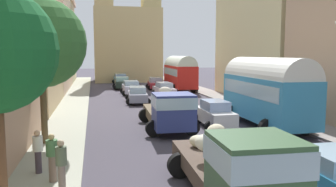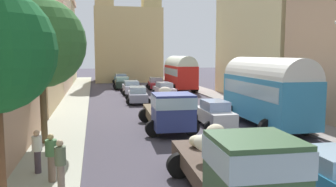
{
  "view_description": "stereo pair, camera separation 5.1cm",
  "coord_description": "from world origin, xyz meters",
  "px_view_note": "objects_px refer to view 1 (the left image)",
  "views": [
    {
      "loc": [
        -5.5,
        -3.26,
        4.47
      ],
      "look_at": [
        0.0,
        21.84,
        1.48
      ],
      "focal_mm": 36.4,
      "sensor_mm": 36.0,
      "label": 1
    },
    {
      "loc": [
        -5.45,
        -3.27,
        4.47
      ],
      "look_at": [
        0.0,
        21.84,
        1.48
      ],
      "focal_mm": 36.4,
      "sensor_mm": 36.0,
      "label": 2
    }
  ],
  "objects_px": {
    "cargo_truck_0": "(235,167)",
    "pedestrian_3": "(61,163)",
    "car_3": "(120,79)",
    "pedestrian_0": "(52,156)",
    "car_1": "(131,88)",
    "car_2": "(122,83)",
    "parked_bus_1": "(180,71)",
    "car_6": "(164,89)",
    "car_5": "(215,114)",
    "car_0": "(137,95)",
    "car_4": "(333,177)",
    "parked_bus_0": "(266,89)",
    "cargo_truck_1": "(169,110)",
    "pedestrian_1": "(38,150)",
    "car_7": "(155,83)"
  },
  "relations": [
    {
      "from": "cargo_truck_0",
      "to": "pedestrian_3",
      "type": "bearing_deg",
      "value": 154.41
    },
    {
      "from": "cargo_truck_0",
      "to": "car_3",
      "type": "bearing_deg",
      "value": 89.96
    },
    {
      "from": "pedestrian_0",
      "to": "pedestrian_3",
      "type": "relative_size",
      "value": 1.03
    },
    {
      "from": "car_1",
      "to": "car_2",
      "type": "height_order",
      "value": "car_2"
    },
    {
      "from": "parked_bus_1",
      "to": "car_6",
      "type": "height_order",
      "value": "parked_bus_1"
    },
    {
      "from": "car_3",
      "to": "car_5",
      "type": "xyz_separation_m",
      "value": [
        3.32,
        -31.5,
        0.04
      ]
    },
    {
      "from": "car_0",
      "to": "car_6",
      "type": "height_order",
      "value": "car_6"
    },
    {
      "from": "car_4",
      "to": "car_6",
      "type": "xyz_separation_m",
      "value": [
        0.32,
        26.41,
        -0.05
      ]
    },
    {
      "from": "parked_bus_0",
      "to": "car_4",
      "type": "relative_size",
      "value": 2.21
    },
    {
      "from": "cargo_truck_0",
      "to": "cargo_truck_1",
      "type": "relative_size",
      "value": 0.98
    },
    {
      "from": "car_5",
      "to": "pedestrian_1",
      "type": "height_order",
      "value": "pedestrian_1"
    },
    {
      "from": "car_5",
      "to": "car_7",
      "type": "height_order",
      "value": "car_5"
    },
    {
      "from": "car_1",
      "to": "car_0",
      "type": "bearing_deg",
      "value": -91.09
    },
    {
      "from": "cargo_truck_1",
      "to": "car_1",
      "type": "distance_m",
      "value": 18.44
    },
    {
      "from": "car_5",
      "to": "pedestrian_1",
      "type": "bearing_deg",
      "value": -144.09
    },
    {
      "from": "cargo_truck_1",
      "to": "car_2",
      "type": "distance_m",
      "value": 24.69
    },
    {
      "from": "car_6",
      "to": "car_2",
      "type": "bearing_deg",
      "value": 112.93
    },
    {
      "from": "parked_bus_0",
      "to": "cargo_truck_1",
      "type": "height_order",
      "value": "parked_bus_0"
    },
    {
      "from": "cargo_truck_0",
      "to": "pedestrian_3",
      "type": "height_order",
      "value": "cargo_truck_0"
    },
    {
      "from": "car_3",
      "to": "pedestrian_3",
      "type": "relative_size",
      "value": 2.42
    },
    {
      "from": "parked_bus_1",
      "to": "parked_bus_0",
      "type": "bearing_deg",
      "value": -90.11
    },
    {
      "from": "car_6",
      "to": "pedestrian_0",
      "type": "height_order",
      "value": "pedestrian_0"
    },
    {
      "from": "parked_bus_1",
      "to": "pedestrian_0",
      "type": "xyz_separation_m",
      "value": [
        -11.77,
        -28.57,
        -1.33
      ]
    },
    {
      "from": "parked_bus_0",
      "to": "car_3",
      "type": "height_order",
      "value": "parked_bus_0"
    },
    {
      "from": "car_7",
      "to": "pedestrian_0",
      "type": "height_order",
      "value": "pedestrian_0"
    },
    {
      "from": "cargo_truck_0",
      "to": "pedestrian_1",
      "type": "distance_m",
      "value": 7.17
    },
    {
      "from": "parked_bus_0",
      "to": "cargo_truck_1",
      "type": "bearing_deg",
      "value": 178.95
    },
    {
      "from": "car_0",
      "to": "car_7",
      "type": "height_order",
      "value": "car_7"
    },
    {
      "from": "car_6",
      "to": "car_7",
      "type": "xyz_separation_m",
      "value": [
        0.44,
        7.54,
        0.0
      ]
    },
    {
      "from": "cargo_truck_0",
      "to": "car_4",
      "type": "height_order",
      "value": "cargo_truck_0"
    },
    {
      "from": "parked_bus_0",
      "to": "parked_bus_1",
      "type": "relative_size",
      "value": 0.99
    },
    {
      "from": "parked_bus_0",
      "to": "car_3",
      "type": "relative_size",
      "value": 1.91
    },
    {
      "from": "car_1",
      "to": "car_2",
      "type": "bearing_deg",
      "value": 94.5
    },
    {
      "from": "car_5",
      "to": "car_7",
      "type": "distance_m",
      "value": 23.01
    },
    {
      "from": "parked_bus_0",
      "to": "car_7",
      "type": "bearing_deg",
      "value": 96.34
    },
    {
      "from": "car_0",
      "to": "car_3",
      "type": "bearing_deg",
      "value": 90.02
    },
    {
      "from": "car_5",
      "to": "pedestrian_0",
      "type": "height_order",
      "value": "pedestrian_0"
    },
    {
      "from": "parked_bus_0",
      "to": "car_6",
      "type": "height_order",
      "value": "parked_bus_0"
    },
    {
      "from": "car_4",
      "to": "car_7",
      "type": "xyz_separation_m",
      "value": [
        0.76,
        33.95,
        -0.05
      ]
    },
    {
      "from": "car_0",
      "to": "car_1",
      "type": "bearing_deg",
      "value": 88.91
    },
    {
      "from": "car_0",
      "to": "pedestrian_0",
      "type": "height_order",
      "value": "pedestrian_0"
    },
    {
      "from": "car_3",
      "to": "pedestrian_3",
      "type": "distance_m",
      "value": 40.19
    },
    {
      "from": "parked_bus_0",
      "to": "pedestrian_1",
      "type": "height_order",
      "value": "parked_bus_0"
    },
    {
      "from": "cargo_truck_0",
      "to": "car_0",
      "type": "height_order",
      "value": "cargo_truck_0"
    },
    {
      "from": "car_0",
      "to": "car_2",
      "type": "height_order",
      "value": "car_2"
    },
    {
      "from": "parked_bus_0",
      "to": "cargo_truck_0",
      "type": "bearing_deg",
      "value": -122.29
    },
    {
      "from": "car_1",
      "to": "cargo_truck_0",
      "type": "bearing_deg",
      "value": -90.32
    },
    {
      "from": "car_2",
      "to": "car_6",
      "type": "distance_m",
      "value": 9.49
    },
    {
      "from": "parked_bus_0",
      "to": "cargo_truck_0",
      "type": "xyz_separation_m",
      "value": [
        -6.43,
        -10.17,
        -1.08
      ]
    },
    {
      "from": "car_2",
      "to": "pedestrian_3",
      "type": "height_order",
      "value": "pedestrian_3"
    }
  ]
}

